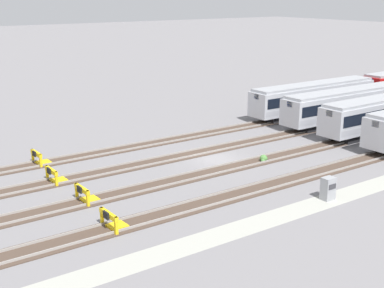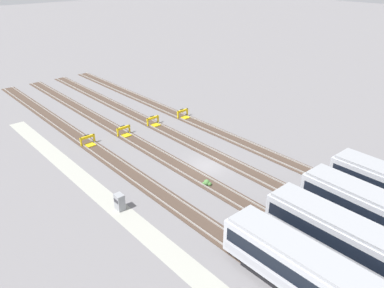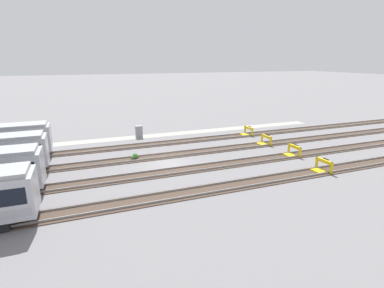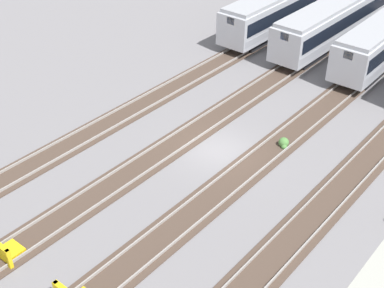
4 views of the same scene
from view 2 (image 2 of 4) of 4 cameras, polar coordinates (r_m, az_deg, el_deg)
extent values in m
plane|color=slate|center=(42.26, 2.25, -3.31)|extent=(400.00, 400.00, 0.00)
cube|color=#9E9E93|center=(36.32, -11.69, -9.30)|extent=(54.00, 2.00, 0.01)
cube|color=#47382D|center=(38.21, -5.92, -6.85)|extent=(90.00, 2.24, 0.06)
cube|color=gray|center=(38.50, -5.06, -6.35)|extent=(90.00, 0.07, 0.15)
cube|color=gray|center=(37.82, -6.82, -7.10)|extent=(90.00, 0.07, 0.15)
cube|color=#47382D|center=(40.80, -0.28, -4.40)|extent=(90.00, 2.24, 0.06)
cube|color=gray|center=(41.16, 0.47, -3.94)|extent=(90.00, 0.07, 0.15)
cube|color=gray|center=(40.34, -1.05, -4.61)|extent=(90.00, 0.07, 0.15)
cube|color=#47382D|center=(43.79, 4.61, -2.23)|extent=(90.00, 2.24, 0.06)
cube|color=gray|center=(44.21, 5.27, -1.82)|extent=(90.00, 0.07, 0.15)
cube|color=gray|center=(43.29, 3.95, -2.40)|extent=(90.00, 0.07, 0.15)
cube|color=#47382D|center=(47.12, 8.83, -0.33)|extent=(90.00, 2.24, 0.06)
cube|color=gray|center=(47.58, 9.40, 0.03)|extent=(90.00, 0.07, 0.15)
cube|color=gray|center=(46.57, 8.27, -0.47)|extent=(90.00, 0.07, 0.15)
cube|color=blue|center=(40.46, 21.38, -1.76)|extent=(0.09, 0.70, 0.56)
cube|color=black|center=(40.57, 24.90, -6.77)|extent=(3.62, 2.27, 0.70)
cube|color=blue|center=(36.54, 17.64, -4.18)|extent=(0.09, 0.70, 0.56)
cube|color=black|center=(36.64, 21.51, -9.76)|extent=(3.63, 2.29, 0.70)
cube|color=#ADAFB7|center=(30.35, 26.81, -15.17)|extent=(18.03, 2.97, 2.70)
cube|color=black|center=(30.16, 26.93, -14.70)|extent=(17.31, 3.01, 1.08)
cube|color=#9EA0A8|center=(30.82, 26.52, -16.25)|extent=(17.67, 3.00, 0.54)
cube|color=blue|center=(32.78, 12.84, -7.24)|extent=(0.09, 0.70, 0.56)
cube|color=black|center=(32.96, 17.21, -13.43)|extent=(3.62, 2.27, 0.70)
cube|color=#999BA0|center=(25.69, 22.74, -18.26)|extent=(17.48, 2.66, 0.30)
cube|color=blue|center=(29.46, 6.86, -10.92)|extent=(0.09, 0.70, 0.56)
cube|color=black|center=(29.65, 11.67, -17.89)|extent=(3.62, 2.27, 0.70)
cube|color=gold|center=(49.04, -14.69, 0.89)|extent=(0.18, 0.18, 1.15)
cube|color=gold|center=(48.34, -16.54, 0.27)|extent=(0.18, 0.18, 1.15)
cube|color=gold|center=(48.51, -15.67, 1.03)|extent=(0.29, 2.01, 0.30)
cube|color=gold|center=(48.43, -15.23, -0.14)|extent=(1.13, 1.11, 0.18)
cube|color=black|center=(48.66, -15.77, 1.10)|extent=(0.13, 0.60, 0.44)
cube|color=gold|center=(50.78, -9.52, 2.28)|extent=(0.18, 0.18, 1.15)
cube|color=gold|center=(49.94, -11.24, 1.72)|extent=(0.18, 0.18, 1.15)
cube|color=gold|center=(50.19, -10.41, 2.45)|extent=(0.26, 2.00, 0.30)
cube|color=gold|center=(50.12, -9.99, 1.31)|extent=(1.11, 1.09, 0.18)
cube|color=black|center=(50.33, -10.52, 2.51)|extent=(0.13, 0.60, 0.44)
cube|color=gold|center=(53.49, -5.21, 3.79)|extent=(0.18, 0.18, 1.15)
cube|color=gold|center=(52.52, -6.77, 3.29)|extent=(0.18, 0.18, 1.15)
cube|color=gold|center=(52.84, -6.00, 3.97)|extent=(0.26, 2.00, 0.30)
cube|color=gold|center=(52.77, -5.60, 2.89)|extent=(1.11, 1.09, 0.18)
cube|color=black|center=(52.98, -6.12, 4.02)|extent=(0.13, 0.60, 0.44)
cube|color=gold|center=(55.89, -0.74, 4.89)|extent=(0.18, 0.18, 1.15)
cube|color=gold|center=(54.79, -2.15, 4.43)|extent=(0.18, 0.18, 1.15)
cube|color=gold|center=(55.18, -1.44, 5.07)|extent=(0.29, 2.00, 0.30)
cube|color=gold|center=(55.13, -1.06, 4.04)|extent=(1.12, 1.10, 0.18)
cube|color=black|center=(55.31, -1.57, 5.12)|extent=(0.13, 0.60, 0.44)
cube|color=gray|center=(35.42, -10.97, -8.66)|extent=(0.90, 0.70, 1.60)
cube|color=#333338|center=(35.15, -11.51, -8.55)|extent=(0.70, 0.04, 0.36)
sphere|color=#4C7F3D|center=(38.63, 2.25, -5.88)|extent=(0.64, 0.64, 0.64)
sphere|color=#4C7F3D|center=(38.57, 2.68, -6.12)|extent=(0.44, 0.44, 0.44)
sphere|color=#4C7F3D|center=(38.73, 1.82, -6.03)|extent=(0.36, 0.36, 0.36)
camera|label=1|loc=(54.67, -51.20, 9.36)|focal=50.00mm
camera|label=3|loc=(57.41, 29.93, 12.16)|focal=28.00mm
camera|label=4|loc=(49.14, -31.94, 19.97)|focal=50.00mm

